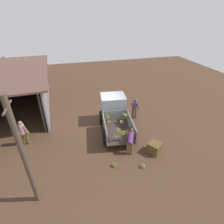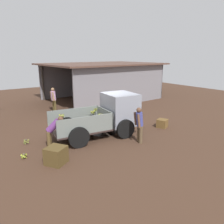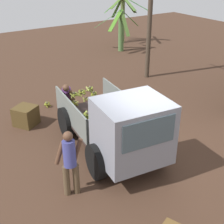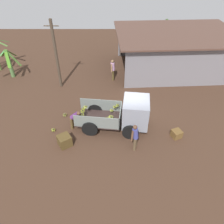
{
  "view_description": "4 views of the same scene",
  "coord_description": "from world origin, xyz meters",
  "px_view_note": "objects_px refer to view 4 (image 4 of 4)",
  "views": [
    {
      "loc": [
        -10.45,
        2.13,
        7.17
      ],
      "look_at": [
        -0.98,
        -0.4,
        1.46
      ],
      "focal_mm": 28.0,
      "sensor_mm": 36.0,
      "label": 1
    },
    {
      "loc": [
        -6.22,
        -9.38,
        3.89
      ],
      "look_at": [
        -0.63,
        -1.4,
        1.33
      ],
      "focal_mm": 35.0,
      "sensor_mm": 36.0,
      "label": 2
    },
    {
      "loc": [
        5.51,
        -4.85,
        5.09
      ],
      "look_at": [
        -0.61,
        -0.82,
        1.38
      ],
      "focal_mm": 50.0,
      "sensor_mm": 36.0,
      "label": 3
    },
    {
      "loc": [
        -1.09,
        -10.65,
        9.0
      ],
      "look_at": [
        -1.09,
        -0.65,
        1.1
      ],
      "focal_mm": 35.0,
      "sensor_mm": 36.0,
      "label": 4
    }
  ],
  "objects_px": {
    "utility_pole": "(56,55)",
    "person_foreground_visitor": "(135,136)",
    "banana_bunch_on_ground_1": "(65,115)",
    "banana_bunch_on_ground_0": "(53,130)",
    "wooden_crate_1": "(177,134)",
    "person_bystander_near_shed": "(113,69)",
    "wooden_crate_0": "(65,141)",
    "person_worker_loading": "(75,118)",
    "cargo_truck": "(128,114)"
  },
  "relations": [
    {
      "from": "banana_bunch_on_ground_0",
      "to": "wooden_crate_1",
      "type": "relative_size",
      "value": 0.51
    },
    {
      "from": "banana_bunch_on_ground_0",
      "to": "banana_bunch_on_ground_1",
      "type": "height_order",
      "value": "banana_bunch_on_ground_1"
    },
    {
      "from": "utility_pole",
      "to": "wooden_crate_1",
      "type": "height_order",
      "value": "utility_pole"
    },
    {
      "from": "utility_pole",
      "to": "wooden_crate_1",
      "type": "relative_size",
      "value": 9.82
    },
    {
      "from": "banana_bunch_on_ground_0",
      "to": "utility_pole",
      "type": "bearing_deg",
      "value": 95.34
    },
    {
      "from": "utility_pole",
      "to": "wooden_crate_0",
      "type": "distance_m",
      "value": 6.78
    },
    {
      "from": "cargo_truck",
      "to": "person_worker_loading",
      "type": "relative_size",
      "value": 3.09
    },
    {
      "from": "utility_pole",
      "to": "person_bystander_near_shed",
      "type": "distance_m",
      "value": 4.47
    },
    {
      "from": "cargo_truck",
      "to": "banana_bunch_on_ground_1",
      "type": "xyz_separation_m",
      "value": [
        -3.96,
        1.06,
        -0.92
      ]
    },
    {
      "from": "wooden_crate_1",
      "to": "utility_pole",
      "type": "bearing_deg",
      "value": 143.88
    },
    {
      "from": "person_foreground_visitor",
      "to": "wooden_crate_1",
      "type": "xyz_separation_m",
      "value": [
        2.51,
        0.88,
        -0.69
      ]
    },
    {
      "from": "banana_bunch_on_ground_1",
      "to": "wooden_crate_0",
      "type": "bearing_deg",
      "value": -80.15
    },
    {
      "from": "utility_pole",
      "to": "person_bystander_near_shed",
      "type": "height_order",
      "value": "utility_pole"
    },
    {
      "from": "cargo_truck",
      "to": "person_foreground_visitor",
      "type": "relative_size",
      "value": 2.66
    },
    {
      "from": "wooden_crate_0",
      "to": "banana_bunch_on_ground_1",
      "type": "bearing_deg",
      "value": 99.85
    },
    {
      "from": "person_bystander_near_shed",
      "to": "banana_bunch_on_ground_0",
      "type": "bearing_deg",
      "value": 57.97
    },
    {
      "from": "cargo_truck",
      "to": "wooden_crate_0",
      "type": "relative_size",
      "value": 6.59
    },
    {
      "from": "banana_bunch_on_ground_0",
      "to": "banana_bunch_on_ground_1",
      "type": "xyz_separation_m",
      "value": [
        0.44,
        1.4,
        0.03
      ]
    },
    {
      "from": "person_foreground_visitor",
      "to": "wooden_crate_1",
      "type": "relative_size",
      "value": 3.2
    },
    {
      "from": "person_foreground_visitor",
      "to": "banana_bunch_on_ground_1",
      "type": "relative_size",
      "value": 5.73
    },
    {
      "from": "person_bystander_near_shed",
      "to": "utility_pole",
      "type": "bearing_deg",
      "value": 12.31
    },
    {
      "from": "person_foreground_visitor",
      "to": "person_bystander_near_shed",
      "type": "distance_m",
      "value": 7.63
    },
    {
      "from": "utility_pole",
      "to": "person_foreground_visitor",
      "type": "height_order",
      "value": "utility_pole"
    },
    {
      "from": "cargo_truck",
      "to": "wooden_crate_1",
      "type": "xyz_separation_m",
      "value": [
        2.81,
        -0.82,
        -0.84
      ]
    },
    {
      "from": "person_worker_loading",
      "to": "banana_bunch_on_ground_1",
      "type": "relative_size",
      "value": 4.93
    },
    {
      "from": "wooden_crate_0",
      "to": "wooden_crate_1",
      "type": "xyz_separation_m",
      "value": [
        6.33,
        0.64,
        -0.1
      ]
    },
    {
      "from": "person_foreground_visitor",
      "to": "person_worker_loading",
      "type": "relative_size",
      "value": 1.16
    },
    {
      "from": "person_foreground_visitor",
      "to": "person_worker_loading",
      "type": "height_order",
      "value": "person_foreground_visitor"
    },
    {
      "from": "person_worker_loading",
      "to": "banana_bunch_on_ground_0",
      "type": "bearing_deg",
      "value": -142.2
    },
    {
      "from": "person_worker_loading",
      "to": "wooden_crate_0",
      "type": "xyz_separation_m",
      "value": [
        -0.44,
        -1.34,
        -0.5
      ]
    },
    {
      "from": "cargo_truck",
      "to": "banana_bunch_on_ground_0",
      "type": "distance_m",
      "value": 4.52
    },
    {
      "from": "person_worker_loading",
      "to": "banana_bunch_on_ground_0",
      "type": "distance_m",
      "value": 1.51
    },
    {
      "from": "banana_bunch_on_ground_1",
      "to": "person_foreground_visitor",
      "type": "bearing_deg",
      "value": -32.9
    },
    {
      "from": "person_foreground_visitor",
      "to": "wooden_crate_1",
      "type": "bearing_deg",
      "value": -142.88
    },
    {
      "from": "person_bystander_near_shed",
      "to": "wooden_crate_0",
      "type": "xyz_separation_m",
      "value": [
        -2.67,
        -7.3,
        -0.63
      ]
    },
    {
      "from": "person_bystander_near_shed",
      "to": "wooden_crate_0",
      "type": "relative_size",
      "value": 2.58
    },
    {
      "from": "utility_pole",
      "to": "wooden_crate_1",
      "type": "xyz_separation_m",
      "value": [
        7.7,
        -5.62,
        -2.34
      ]
    },
    {
      "from": "banana_bunch_on_ground_1",
      "to": "utility_pole",
      "type": "bearing_deg",
      "value": 103.88
    },
    {
      "from": "banana_bunch_on_ground_0",
      "to": "cargo_truck",
      "type": "bearing_deg",
      "value": 4.48
    },
    {
      "from": "banana_bunch_on_ground_1",
      "to": "wooden_crate_0",
      "type": "xyz_separation_m",
      "value": [
        0.44,
        -2.52,
        0.18
      ]
    },
    {
      "from": "banana_bunch_on_ground_1",
      "to": "wooden_crate_1",
      "type": "xyz_separation_m",
      "value": [
        6.77,
        -1.87,
        0.08
      ]
    },
    {
      "from": "wooden_crate_1",
      "to": "person_bystander_near_shed",
      "type": "bearing_deg",
      "value": 118.82
    },
    {
      "from": "person_foreground_visitor",
      "to": "banana_bunch_on_ground_0",
      "type": "distance_m",
      "value": 4.96
    },
    {
      "from": "person_foreground_visitor",
      "to": "wooden_crate_0",
      "type": "height_order",
      "value": "person_foreground_visitor"
    },
    {
      "from": "person_foreground_visitor",
      "to": "person_bystander_near_shed",
      "type": "xyz_separation_m",
      "value": [
        -1.15,
        7.54,
        0.03
      ]
    },
    {
      "from": "person_foreground_visitor",
      "to": "person_bystander_near_shed",
      "type": "relative_size",
      "value": 0.96
    },
    {
      "from": "cargo_truck",
      "to": "banana_bunch_on_ground_0",
      "type": "xyz_separation_m",
      "value": [
        -4.41,
        -0.35,
        -0.95
      ]
    },
    {
      "from": "cargo_truck",
      "to": "person_foreground_visitor",
      "type": "height_order",
      "value": "cargo_truck"
    },
    {
      "from": "person_bystander_near_shed",
      "to": "wooden_crate_1",
      "type": "bearing_deg",
      "value": 116.65
    },
    {
      "from": "person_bystander_near_shed",
      "to": "banana_bunch_on_ground_1",
      "type": "height_order",
      "value": "person_bystander_near_shed"
    }
  ]
}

